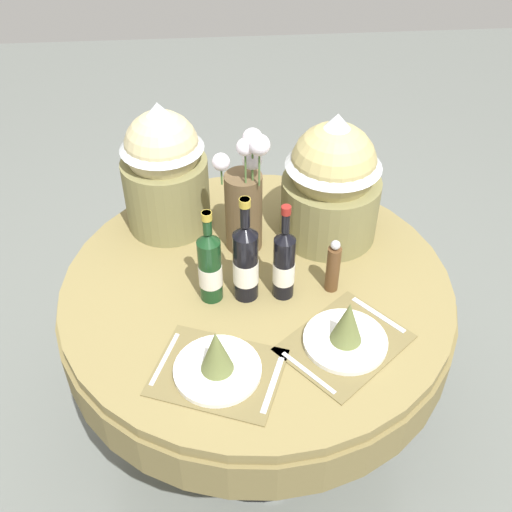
{
  "coord_description": "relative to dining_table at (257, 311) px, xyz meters",
  "views": [
    {
      "loc": [
        -0.12,
        -1.41,
        2.07
      ],
      "look_at": [
        0.0,
        0.03,
        0.82
      ],
      "focal_mm": 42.79,
      "sensor_mm": 36.0,
      "label": 1
    }
  ],
  "objects": [
    {
      "name": "ground",
      "position": [
        0.0,
        0.0,
        -0.61
      ],
      "size": [
        8.0,
        8.0,
        0.0
      ],
      "primitive_type": "plane",
      "color": "slate"
    },
    {
      "name": "dining_table",
      "position": [
        0.0,
        0.0,
        0.0
      ],
      "size": [
        1.26,
        1.26,
        0.74
      ],
      "color": "olive",
      "rests_on": "ground"
    },
    {
      "name": "place_setting_left",
      "position": [
        -0.14,
        -0.35,
        0.18
      ],
      "size": [
        0.41,
        0.36,
        0.16
      ],
      "color": "brown",
      "rests_on": "dining_table"
    },
    {
      "name": "place_setting_right",
      "position": [
        0.23,
        -0.28,
        0.18
      ],
      "size": [
        0.43,
        0.42,
        0.16
      ],
      "color": "brown",
      "rests_on": "dining_table"
    },
    {
      "name": "flower_vase",
      "position": [
        -0.02,
        0.18,
        0.32
      ],
      "size": [
        0.17,
        0.15,
        0.45
      ],
      "color": "brown",
      "rests_on": "dining_table"
    },
    {
      "name": "wine_bottle_left",
      "position": [
        -0.04,
        -0.06,
        0.27
      ],
      "size": [
        0.08,
        0.08,
        0.36
      ],
      "color": "black",
      "rests_on": "dining_table"
    },
    {
      "name": "wine_bottle_centre",
      "position": [
        -0.14,
        -0.06,
        0.26
      ],
      "size": [
        0.07,
        0.07,
        0.32
      ],
      "color": "#143819",
      "rests_on": "dining_table"
    },
    {
      "name": "wine_bottle_right",
      "position": [
        0.08,
        -0.06,
        0.26
      ],
      "size": [
        0.07,
        0.07,
        0.33
      ],
      "color": "black",
      "rests_on": "dining_table"
    },
    {
      "name": "pepper_mill",
      "position": [
        0.23,
        -0.05,
        0.22
      ],
      "size": [
        0.04,
        0.04,
        0.19
      ],
      "color": "brown",
      "rests_on": "dining_table"
    },
    {
      "name": "gift_tub_back_left",
      "position": [
        -0.28,
        0.33,
        0.38
      ],
      "size": [
        0.29,
        0.29,
        0.46
      ],
      "color": "olive",
      "rests_on": "dining_table"
    },
    {
      "name": "gift_tub_back_right",
      "position": [
        0.26,
        0.23,
        0.37
      ],
      "size": [
        0.33,
        0.33,
        0.45
      ],
      "color": "olive",
      "rests_on": "dining_table"
    }
  ]
}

